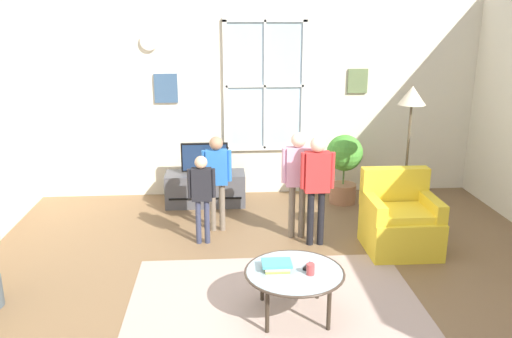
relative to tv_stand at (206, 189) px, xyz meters
The scene contains 16 objects.
ground_plane 2.80m from the tv_stand, 74.13° to the right, with size 6.85×6.92×0.02m, color brown.
back_wall 1.52m from the tv_stand, 34.73° to the left, with size 6.25×0.17×2.85m.
area_rug 2.83m from the tv_stand, 75.91° to the right, with size 2.65×2.00×0.01m, color tan.
tv_stand is the anchor object (origin of this frame).
television 0.45m from the tv_stand, 90.00° to the right, with size 0.63×0.08×0.42m.
armchair 2.71m from the tv_stand, 36.14° to the right, with size 0.76×0.74×0.87m.
coffee_table 2.98m from the tv_stand, 73.83° to the right, with size 0.86×0.86×0.42m.
book_stack 2.90m from the tv_stand, 76.35° to the right, with size 0.26×0.19×0.07m.
cup 3.09m from the tv_stand, 71.90° to the right, with size 0.07×0.07×0.09m, color #BF3F3F.
remote_near_books 2.97m from the tv_stand, 71.13° to the right, with size 0.04×0.14×0.02m, color black.
person_red_shirt 1.99m from the tv_stand, 48.09° to the right, with size 0.38×0.17×1.26m.
person_blue_shirt 1.07m from the tv_stand, 79.72° to the right, with size 0.35×0.16×1.17m.
person_black_shirt 1.36m from the tv_stand, 89.99° to the right, with size 0.31×0.14×1.03m.
person_pink_shirt 1.71m from the tv_stand, 47.38° to the right, with size 0.38×0.17×1.26m.
potted_plant_by_window 1.95m from the tv_stand, ahead, with size 0.50×0.50×0.96m.
floor_lamp 2.90m from the tv_stand, 21.04° to the right, with size 0.32×0.32×1.74m.
Camera 1 is at (-0.54, -4.16, 2.49)m, focal length 36.53 mm.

